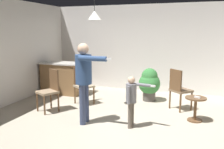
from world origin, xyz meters
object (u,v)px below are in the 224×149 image
(kitchen_counter, at_px, (63,78))
(dining_chair_near_wall, at_px, (50,89))
(potted_plant_by_wall, at_px, (149,83))
(spare_remote_on_table, at_px, (197,97))
(dining_chair_centre_back, at_px, (83,83))
(person_adult, at_px, (84,75))
(dining_chair_by_counter, at_px, (179,88))
(person_child, at_px, (132,96))
(side_table_by_couch, at_px, (195,106))

(kitchen_counter, relative_size, dining_chair_near_wall, 1.26)
(potted_plant_by_wall, relative_size, spare_remote_on_table, 6.93)
(dining_chair_centre_back, bearing_deg, spare_remote_on_table, 113.73)
(kitchen_counter, relative_size, person_adult, 0.76)
(person_adult, distance_m, dining_chair_by_counter, 2.39)
(dining_chair_by_counter, height_order, dining_chair_near_wall, same)
(kitchen_counter, distance_m, dining_chair_centre_back, 1.29)
(dining_chair_near_wall, distance_m, dining_chair_centre_back, 0.94)
(person_child, xyz_separation_m, dining_chair_centre_back, (-1.65, 1.18, -0.10))
(kitchen_counter, distance_m, person_adult, 2.71)
(dining_chair_near_wall, relative_size, potted_plant_by_wall, 1.11)
(person_adult, relative_size, spare_remote_on_table, 12.77)
(side_table_by_couch, relative_size, dining_chair_by_counter, 0.52)
(kitchen_counter, bearing_deg, person_child, -35.71)
(person_child, height_order, potted_plant_by_wall, person_child)
(side_table_by_couch, xyz_separation_m, dining_chair_centre_back, (-2.83, 0.39, 0.22))
(kitchen_counter, bearing_deg, person_adult, -49.67)
(dining_chair_by_counter, xyz_separation_m, dining_chair_centre_back, (-2.43, -0.26, 0.00))
(side_table_by_couch, height_order, person_adult, person_adult)
(person_child, height_order, dining_chair_by_counter, person_child)
(dining_chair_near_wall, bearing_deg, person_adult, -173.75)
(person_child, bearing_deg, person_adult, -75.70)
(side_table_by_couch, relative_size, spare_remote_on_table, 4.00)
(dining_chair_by_counter, relative_size, potted_plant_by_wall, 1.11)
(side_table_by_couch, distance_m, person_adult, 2.44)
(dining_chair_centre_back, height_order, potted_plant_by_wall, dining_chair_centre_back)
(kitchen_counter, relative_size, spare_remote_on_table, 9.69)
(kitchen_counter, xyz_separation_m, dining_chair_near_wall, (0.60, -1.58, 0.07))
(dining_chair_near_wall, relative_size, dining_chair_centre_back, 1.00)
(dining_chair_near_wall, xyz_separation_m, spare_remote_on_table, (3.30, 0.39, -0.01))
(spare_remote_on_table, bearing_deg, dining_chair_by_counter, 121.40)
(dining_chair_near_wall, height_order, spare_remote_on_table, dining_chair_near_wall)
(side_table_by_couch, height_order, dining_chair_near_wall, dining_chair_near_wall)
(person_adult, relative_size, person_child, 1.60)
(kitchen_counter, relative_size, dining_chair_centre_back, 1.26)
(side_table_by_couch, distance_m, dining_chair_by_counter, 0.79)
(spare_remote_on_table, bearing_deg, person_adult, -158.92)
(side_table_by_couch, bearing_deg, spare_remote_on_table, -62.34)
(kitchen_counter, bearing_deg, dining_chair_centre_back, -35.63)
(side_table_by_couch, bearing_deg, kitchen_counter, 163.69)
(person_adult, height_order, dining_chair_near_wall, person_adult)
(person_child, height_order, dining_chair_near_wall, person_child)
(person_adult, xyz_separation_m, dining_chair_centre_back, (-0.67, 1.28, -0.48))
(kitchen_counter, relative_size, dining_chair_by_counter, 1.26)
(dining_chair_centre_back, bearing_deg, potted_plant_by_wall, 149.51)
(kitchen_counter, xyz_separation_m, side_table_by_couch, (3.88, -1.13, -0.15))
(side_table_by_couch, relative_size, potted_plant_by_wall, 0.58)
(person_child, bearing_deg, spare_remote_on_table, 130.73)
(side_table_by_couch, bearing_deg, dining_chair_by_counter, 121.66)
(dining_chair_by_counter, distance_m, dining_chair_near_wall, 3.08)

